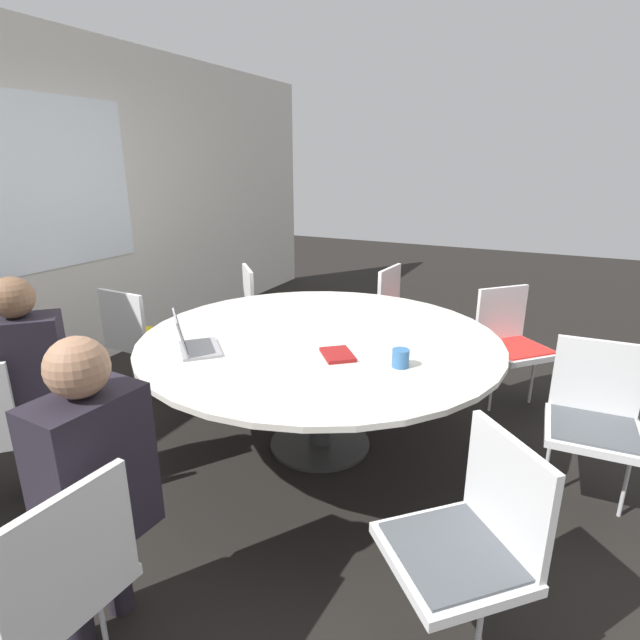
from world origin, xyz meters
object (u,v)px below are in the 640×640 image
at_px(chair_3, 594,413).
at_px(chair_6, 264,306).
at_px(spiral_notebook, 338,355).
at_px(chair_7, 139,334).
at_px(chair_4, 511,338).
at_px(chair_2, 471,535).
at_px(chair_1, 50,580).
at_px(laptop, 191,342).
at_px(person_0, 28,374).
at_px(coffee_cup, 401,358).
at_px(person_1, 92,476).
at_px(chair_5, 402,309).

distance_m(chair_3, chair_6, 2.70).
bearing_deg(chair_3, spiral_notebook, 14.26).
bearing_deg(chair_7, chair_4, 27.28).
bearing_deg(chair_2, chair_3, -63.12).
bearing_deg(chair_1, laptop, 24.33).
xyz_separation_m(chair_1, laptop, (1.26, 0.48, 0.28)).
bearing_deg(chair_3, chair_4, -65.36).
xyz_separation_m(person_0, coffee_cup, (0.85, -1.66, 0.07)).
bearing_deg(chair_6, person_1, -22.66).
relative_size(chair_4, chair_6, 1.00).
xyz_separation_m(chair_3, chair_5, (1.36, 1.42, 0.00)).
height_order(chair_6, person_0, person_0).
relative_size(chair_1, chair_5, 1.00).
xyz_separation_m(chair_5, spiral_notebook, (-1.73, -0.17, 0.23)).
xyz_separation_m(person_1, spiral_notebook, (1.29, -0.33, 0.04)).
bearing_deg(chair_2, chair_6, 2.20).
height_order(chair_3, coffee_cup, chair_3).
bearing_deg(person_1, coffee_cup, -23.84).
distance_m(chair_6, coffee_cup, 2.08).
xyz_separation_m(chair_2, chair_5, (2.51, 1.01, 0.00)).
distance_m(chair_4, chair_7, 2.70).
xyz_separation_m(chair_7, coffee_cup, (-0.25, -2.05, 0.27)).
distance_m(chair_3, chair_5, 1.97).
height_order(chair_1, laptop, laptop).
bearing_deg(person_0, laptop, -1.08).
bearing_deg(chair_1, coffee_cup, -17.88).
height_order(chair_1, chair_7, same).
distance_m(chair_6, person_0, 2.14).
bearing_deg(person_1, chair_1, -160.98).
relative_size(chair_6, spiral_notebook, 3.33).
distance_m(chair_2, chair_6, 2.97).
xyz_separation_m(chair_2, chair_6, (2.07, 2.13, 0.00)).
bearing_deg(person_0, chair_7, 64.14).
relative_size(chair_2, person_0, 0.71).
height_order(chair_6, coffee_cup, chair_6).
xyz_separation_m(person_1, coffee_cup, (1.30, -0.67, 0.07)).
height_order(chair_5, laptop, laptop).
bearing_deg(chair_6, chair_5, 68.76).
xyz_separation_m(chair_2, coffee_cup, (0.79, 0.51, 0.27)).
relative_size(chair_3, spiral_notebook, 3.33).
bearing_deg(coffee_cup, spiral_notebook, 92.10).
height_order(chair_1, person_1, person_1).
bearing_deg(chair_6, person_0, -43.81).
distance_m(chair_2, chair_7, 2.76).
bearing_deg(spiral_notebook, coffee_cup, -87.90).
height_order(chair_5, spiral_notebook, chair_5).
height_order(chair_7, coffee_cup, chair_7).
xyz_separation_m(chair_3, laptop, (-0.65, 2.00, 0.28)).
distance_m(person_1, spiral_notebook, 1.34).
bearing_deg(chair_4, spiral_notebook, 14.87).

